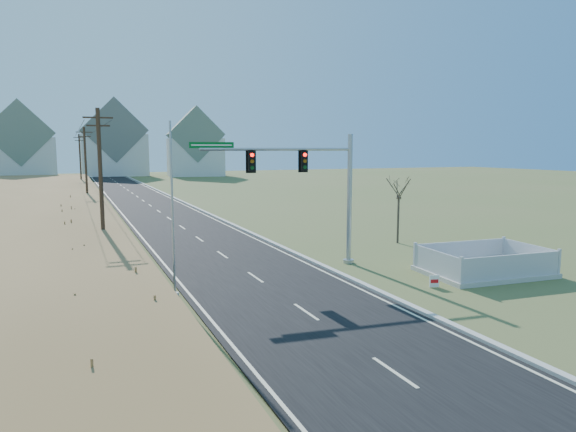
# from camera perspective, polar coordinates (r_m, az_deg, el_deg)

# --- Properties ---
(ground) EXTENTS (260.00, 260.00, 0.00)m
(ground) POSITION_cam_1_polar(r_m,az_deg,el_deg) (22.35, -0.19, -9.29)
(ground) COLOR #4F5E2D
(ground) RESTS_ON ground
(road) EXTENTS (8.00, 180.00, 0.06)m
(road) POSITION_cam_1_polar(r_m,az_deg,el_deg) (70.51, -16.21, 1.93)
(road) COLOR black
(road) RESTS_ON ground
(curb) EXTENTS (0.30, 180.00, 0.18)m
(curb) POSITION_cam_1_polar(r_m,az_deg,el_deg) (71.11, -12.89, 2.13)
(curb) COLOR #B2AFA8
(curb) RESTS_ON ground
(utility_pole_near) EXTENTS (1.80, 0.26, 9.00)m
(utility_pole_near) POSITION_cam_1_polar(r_m,az_deg,el_deg) (34.81, -20.10, 4.11)
(utility_pole_near) COLOR #422D1E
(utility_pole_near) RESTS_ON ground
(utility_pole_mid) EXTENTS (1.80, 0.26, 9.00)m
(utility_pole_mid) POSITION_cam_1_polar(r_m,az_deg,el_deg) (64.77, -21.56, 5.37)
(utility_pole_mid) COLOR #422D1E
(utility_pole_mid) RESTS_ON ground
(utility_pole_far) EXTENTS (1.80, 0.26, 9.00)m
(utility_pole_far) POSITION_cam_1_polar(r_m,az_deg,el_deg) (94.76, -22.09, 5.83)
(utility_pole_far) COLOR #422D1E
(utility_pole_far) RESTS_ON ground
(condo_nnw) EXTENTS (14.93, 11.17, 17.03)m
(condo_nnw) POSITION_cam_1_polar(r_m,az_deg,el_deg) (128.09, -27.62, 6.82)
(condo_nnw) COLOR silver
(condo_nnw) RESTS_ON ground
(condo_n) EXTENTS (15.27, 10.20, 18.54)m
(condo_n) POSITION_cam_1_polar(r_m,az_deg,el_deg) (132.13, -18.77, 7.55)
(condo_n) COLOR silver
(condo_n) RESTS_ON ground
(condo_ne) EXTENTS (14.12, 10.51, 16.52)m
(condo_ne) POSITION_cam_1_polar(r_m,az_deg,el_deg) (126.92, -10.27, 7.49)
(condo_ne) COLOR silver
(condo_ne) RESTS_ON ground
(traffic_signal_mast) EXTENTS (9.08, 1.26, 7.26)m
(traffic_signal_mast) POSITION_cam_1_polar(r_m,az_deg,el_deg) (28.17, 3.37, 3.40)
(traffic_signal_mast) COLOR #9EA0A5
(traffic_signal_mast) RESTS_ON ground
(fence_enclosure) EXTENTS (6.41, 4.62, 1.39)m
(fence_enclosure) POSITION_cam_1_polar(r_m,az_deg,el_deg) (28.61, 20.93, -5.48)
(fence_enclosure) COLOR #B7B5AD
(fence_enclosure) RESTS_ON ground
(open_sign) EXTENTS (0.46, 0.17, 0.58)m
(open_sign) POSITION_cam_1_polar(r_m,az_deg,el_deg) (25.12, 15.95, -6.97)
(open_sign) COLOR white
(open_sign) RESTS_ON ground
(flagpole) EXTENTS (0.34, 0.34, 7.63)m
(flagpole) POSITION_cam_1_polar(r_m,az_deg,el_deg) (22.81, -12.66, -1.28)
(flagpole) COLOR #B7B5AD
(flagpole) RESTS_ON ground
(bare_tree) EXTENTS (1.83, 1.83, 4.85)m
(bare_tree) POSITION_cam_1_polar(r_m,az_deg,el_deg) (35.78, 12.24, 3.23)
(bare_tree) COLOR #4C3F33
(bare_tree) RESTS_ON ground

